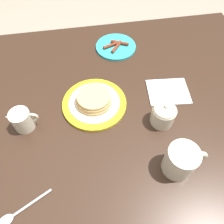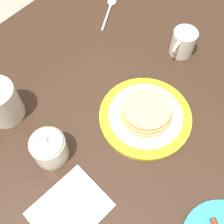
# 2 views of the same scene
# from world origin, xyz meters

# --- Properties ---
(ground_plane) EXTENTS (8.00, 8.00, 0.00)m
(ground_plane) POSITION_xyz_m (0.00, 0.00, 0.00)
(ground_plane) COLOR gray
(dining_table) EXTENTS (1.42, 1.03, 0.74)m
(dining_table) POSITION_xyz_m (0.00, 0.00, 0.64)
(dining_table) COLOR #332116
(dining_table) RESTS_ON ground_plane
(pancake_plate) EXTENTS (0.23, 0.23, 0.05)m
(pancake_plate) POSITION_xyz_m (-0.02, 0.03, 0.76)
(pancake_plate) COLOR gold
(pancake_plate) RESTS_ON dining_table
(side_plate_bacon) EXTENTS (0.18, 0.18, 0.02)m
(side_plate_bacon) POSITION_xyz_m (0.12, 0.33, 0.75)
(side_plate_bacon) COLOR #2DADBC
(side_plate_bacon) RESTS_ON dining_table
(coffee_mug) EXTENTS (0.13, 0.09, 0.10)m
(coffee_mug) POSITION_xyz_m (0.20, -0.24, 0.79)
(coffee_mug) COLOR beige
(coffee_mug) RESTS_ON dining_table
(creamer_pitcher) EXTENTS (0.10, 0.07, 0.08)m
(creamer_pitcher) POSITION_xyz_m (-0.26, -0.02, 0.78)
(creamer_pitcher) COLOR beige
(creamer_pitcher) RESTS_ON dining_table
(sugar_bowl) EXTENTS (0.08, 0.08, 0.09)m
(sugar_bowl) POSITION_xyz_m (0.20, -0.08, 0.78)
(sugar_bowl) COLOR beige
(sugar_bowl) RESTS_ON dining_table
(napkin) EXTENTS (0.17, 0.14, 0.01)m
(napkin) POSITION_xyz_m (0.27, 0.04, 0.74)
(napkin) COLOR white
(napkin) RESTS_ON dining_table
(spoon) EXTENTS (0.15, 0.09, 0.01)m
(spoon) POSITION_xyz_m (-0.27, -0.30, 0.74)
(spoon) COLOR silver
(spoon) RESTS_ON dining_table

